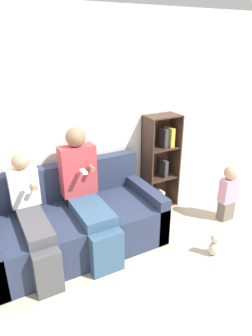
% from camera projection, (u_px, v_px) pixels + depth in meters
% --- Properties ---
extents(ground_plane, '(14.00, 14.00, 0.00)m').
position_uv_depth(ground_plane, '(118.00, 267.00, 3.12)').
color(ground_plane, beige).
extents(back_wall, '(10.00, 0.06, 2.55)m').
position_uv_depth(back_wall, '(75.00, 125.00, 3.47)').
color(back_wall, silver).
rests_on(back_wall, ground_plane).
extents(couch, '(1.89, 0.93, 0.88)m').
position_uv_depth(couch, '(75.00, 224.00, 3.36)').
color(couch, '#28334C').
rests_on(couch, ground_plane).
extents(adult_seated, '(0.39, 0.89, 1.34)m').
position_uv_depth(adult_seated, '(87.00, 192.00, 3.20)').
color(adult_seated, '#335170').
rests_on(adult_seated, ground_plane).
extents(child_seated, '(0.30, 0.89, 1.15)m').
position_uv_depth(child_seated, '(33.00, 218.00, 2.94)').
color(child_seated, '#47474C').
rests_on(child_seated, ground_plane).
extents(toddler_standing, '(0.23, 0.18, 0.76)m').
position_uv_depth(toddler_standing, '(228.00, 192.00, 3.82)').
color(toddler_standing, '#70665B').
rests_on(toddler_standing, ground_plane).
extents(bookshelf, '(0.46, 0.29, 1.30)m').
position_uv_depth(bookshelf, '(160.00, 162.00, 4.10)').
color(bookshelf, '#3D281E').
rests_on(bookshelf, ground_plane).
extents(teddy_bear, '(0.14, 0.11, 0.28)m').
position_uv_depth(teddy_bear, '(215.00, 245.00, 3.26)').
color(teddy_bear, beige).
rests_on(teddy_bear, ground_plane).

